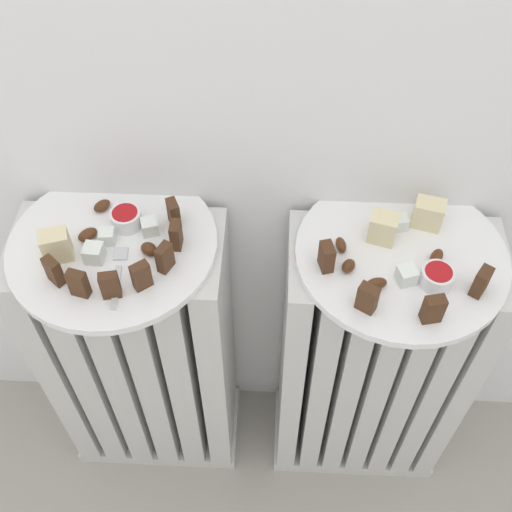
{
  "coord_description": "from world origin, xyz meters",
  "views": [
    {
      "loc": [
        0.03,
        -0.29,
        1.31
      ],
      "look_at": [
        0.0,
        0.28,
        0.61
      ],
      "focal_mm": 43.88,
      "sensor_mm": 36.0,
      "label": 1
    }
  ],
  "objects_px": {
    "radiator_left": "(144,357)",
    "radiator_right": "(369,367)",
    "fork": "(118,273)",
    "jam_bowl_right": "(437,277)",
    "plate_right": "(401,255)",
    "jam_bowl_left": "(126,218)",
    "plate_left": "(113,245)"
  },
  "relations": [
    {
      "from": "radiator_left",
      "to": "jam_bowl_left",
      "type": "distance_m",
      "value": 0.34
    },
    {
      "from": "radiator_right",
      "to": "jam_bowl_right",
      "type": "relative_size",
      "value": 13.93
    },
    {
      "from": "jam_bowl_left",
      "to": "jam_bowl_right",
      "type": "distance_m",
      "value": 0.44
    },
    {
      "from": "radiator_right",
      "to": "plate_right",
      "type": "height_order",
      "value": "plate_right"
    },
    {
      "from": "plate_right",
      "to": "jam_bowl_left",
      "type": "bearing_deg",
      "value": 175.1
    },
    {
      "from": "radiator_left",
      "to": "radiator_right",
      "type": "distance_m",
      "value": 0.41
    },
    {
      "from": "jam_bowl_right",
      "to": "fork",
      "type": "height_order",
      "value": "jam_bowl_right"
    },
    {
      "from": "radiator_right",
      "to": "fork",
      "type": "relative_size",
      "value": 5.81
    },
    {
      "from": "plate_left",
      "to": "jam_bowl_left",
      "type": "bearing_deg",
      "value": 64.44
    },
    {
      "from": "jam_bowl_right",
      "to": "fork",
      "type": "distance_m",
      "value": 0.43
    },
    {
      "from": "fork",
      "to": "plate_right",
      "type": "bearing_deg",
      "value": 8.06
    },
    {
      "from": "radiator_left",
      "to": "radiator_right",
      "type": "xyz_separation_m",
      "value": [
        0.41,
        0.0,
        0.0
      ]
    },
    {
      "from": "plate_right",
      "to": "fork",
      "type": "distance_m",
      "value": 0.4
    },
    {
      "from": "radiator_left",
      "to": "fork",
      "type": "height_order",
      "value": "fork"
    },
    {
      "from": "plate_right",
      "to": "plate_left",
      "type": "bearing_deg",
      "value": 180.0
    },
    {
      "from": "fork",
      "to": "jam_bowl_right",
      "type": "bearing_deg",
      "value": 0.49
    },
    {
      "from": "radiator_left",
      "to": "plate_right",
      "type": "bearing_deg",
      "value": -0.0
    },
    {
      "from": "jam_bowl_left",
      "to": "radiator_right",
      "type": "bearing_deg",
      "value": -4.9
    },
    {
      "from": "radiator_right",
      "to": "plate_right",
      "type": "relative_size",
      "value": 2.06
    },
    {
      "from": "jam_bowl_right",
      "to": "radiator_right",
      "type": "bearing_deg",
      "value": 126.85
    },
    {
      "from": "radiator_right",
      "to": "plate_left",
      "type": "relative_size",
      "value": 2.06
    },
    {
      "from": "fork",
      "to": "jam_bowl_left",
      "type": "bearing_deg",
      "value": 91.96
    },
    {
      "from": "jam_bowl_left",
      "to": "plate_right",
      "type": "bearing_deg",
      "value": -4.9
    },
    {
      "from": "fork",
      "to": "plate_left",
      "type": "bearing_deg",
      "value": 109.14
    },
    {
      "from": "jam_bowl_right",
      "to": "jam_bowl_left",
      "type": "bearing_deg",
      "value": 168.83
    },
    {
      "from": "plate_right",
      "to": "radiator_left",
      "type": "bearing_deg",
      "value": 180.0
    },
    {
      "from": "radiator_left",
      "to": "fork",
      "type": "bearing_deg",
      "value": -70.86
    },
    {
      "from": "radiator_right",
      "to": "jam_bowl_right",
      "type": "xyz_separation_m",
      "value": [
        0.04,
        -0.05,
        0.34
      ]
    },
    {
      "from": "plate_right",
      "to": "fork",
      "type": "xyz_separation_m",
      "value": [
        -0.39,
        -0.06,
        0.01
      ]
    },
    {
      "from": "radiator_right",
      "to": "radiator_left",
      "type": "bearing_deg",
      "value": -180.0
    },
    {
      "from": "radiator_right",
      "to": "plate_left",
      "type": "height_order",
      "value": "plate_left"
    },
    {
      "from": "plate_left",
      "to": "fork",
      "type": "relative_size",
      "value": 2.82
    }
  ]
}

